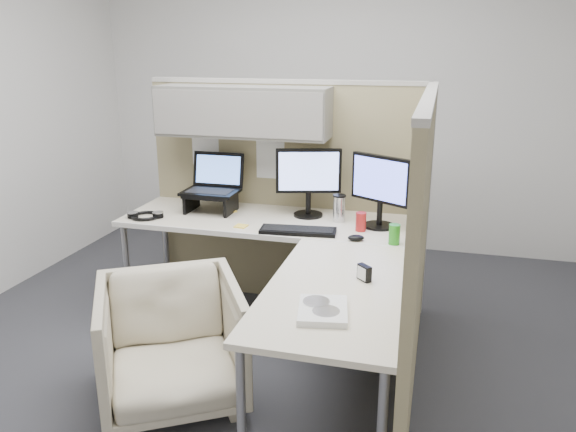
% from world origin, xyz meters
% --- Properties ---
extents(ground, '(4.50, 4.50, 0.00)m').
position_xyz_m(ground, '(0.00, 0.00, 0.00)').
color(ground, '#2F2F33').
rests_on(ground, ground).
extents(partition_back, '(2.00, 0.36, 1.63)m').
position_xyz_m(partition_back, '(-0.22, 0.83, 1.10)').
color(partition_back, '#998D64').
rests_on(partition_back, ground).
extents(partition_right, '(0.07, 2.03, 1.63)m').
position_xyz_m(partition_right, '(0.90, -0.07, 0.82)').
color(partition_right, '#998D64').
rests_on(partition_right, ground).
extents(desk, '(2.00, 1.98, 0.73)m').
position_xyz_m(desk, '(0.12, 0.13, 0.69)').
color(desk, beige).
rests_on(desk, ground).
extents(office_chair, '(0.97, 0.95, 0.75)m').
position_xyz_m(office_chair, '(-0.33, -0.53, 0.37)').
color(office_chair, beige).
rests_on(office_chair, ground).
extents(monitor_left, '(0.43, 0.20, 0.47)m').
position_xyz_m(monitor_left, '(0.13, 0.67, 1.00)').
color(monitor_left, black).
rests_on(monitor_left, desk).
extents(monitor_right, '(0.40, 0.25, 0.47)m').
position_xyz_m(monitor_right, '(0.63, 0.55, 1.00)').
color(monitor_right, black).
rests_on(monitor_right, desk).
extents(laptop_station, '(0.38, 0.32, 0.39)m').
position_xyz_m(laptop_station, '(-0.55, 0.63, 0.88)').
color(laptop_station, black).
rests_on(laptop_station, desk).
extents(keyboard, '(0.49, 0.21, 0.02)m').
position_xyz_m(keyboard, '(0.15, 0.30, 0.74)').
color(keyboard, black).
rests_on(keyboard, desk).
extents(mouse, '(0.11, 0.09, 0.04)m').
position_xyz_m(mouse, '(0.52, 0.25, 0.75)').
color(mouse, black).
rests_on(mouse, desk).
extents(travel_mug, '(0.09, 0.09, 0.18)m').
position_xyz_m(travel_mug, '(0.36, 0.60, 0.82)').
color(travel_mug, silver).
rests_on(travel_mug, desk).
extents(soda_can_green, '(0.07, 0.07, 0.12)m').
position_xyz_m(soda_can_green, '(0.75, 0.25, 0.79)').
color(soda_can_green, '#268C1E').
rests_on(soda_can_green, desk).
extents(soda_can_silver, '(0.07, 0.07, 0.12)m').
position_xyz_m(soda_can_silver, '(0.52, 0.44, 0.79)').
color(soda_can_silver, '#B21E1E').
rests_on(soda_can_silver, desk).
extents(sticky_note_c, '(0.11, 0.11, 0.01)m').
position_xyz_m(sticky_note_c, '(-0.42, 0.63, 0.73)').
color(sticky_note_c, yellow).
rests_on(sticky_note_c, desk).
extents(sticky_note_a, '(0.08, 0.08, 0.01)m').
position_xyz_m(sticky_note_a, '(-0.23, 0.32, 0.73)').
color(sticky_note_a, yellow).
rests_on(sticky_note_a, desk).
extents(headphones, '(0.24, 0.24, 0.04)m').
position_xyz_m(headphones, '(-0.93, 0.34, 0.75)').
color(headphones, black).
rests_on(headphones, desk).
extents(paper_stack, '(0.26, 0.30, 0.03)m').
position_xyz_m(paper_stack, '(0.53, -0.75, 0.75)').
color(paper_stack, white).
rests_on(paper_stack, desk).
extents(desk_clock, '(0.08, 0.08, 0.08)m').
position_xyz_m(desk_clock, '(0.65, -0.34, 0.77)').
color(desk_clock, black).
rests_on(desk_clock, desk).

